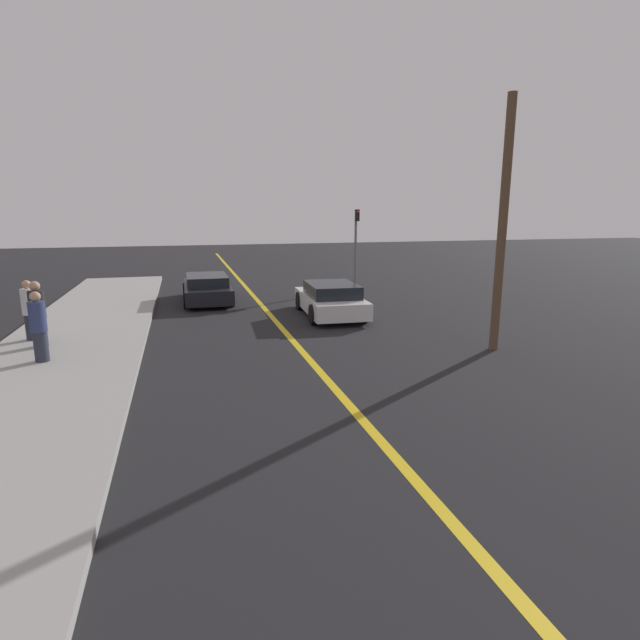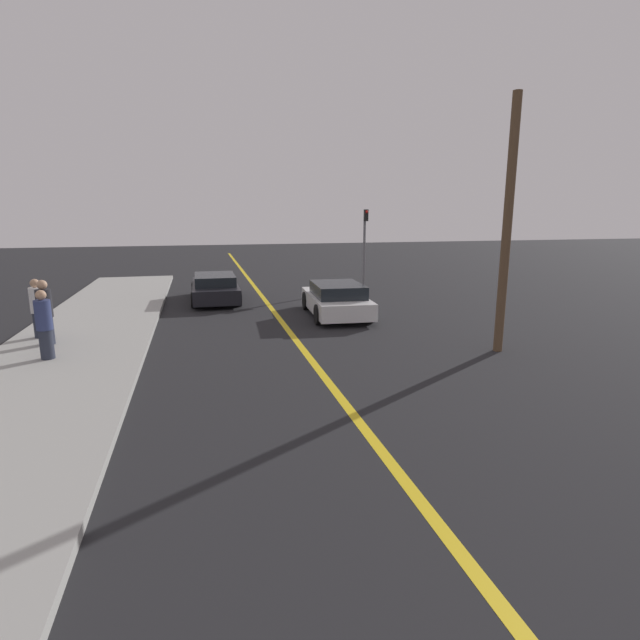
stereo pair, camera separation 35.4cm
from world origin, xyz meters
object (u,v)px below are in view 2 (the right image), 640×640
pedestrian_far_standing (45,313)px  pedestrian_by_sign (38,309)px  car_ahead_center (215,288)px  traffic_light (365,240)px  car_near_right_lane (336,300)px  utility_pole (507,228)px  pedestrian_mid_group (44,325)px

pedestrian_far_standing → pedestrian_by_sign: pedestrian_far_standing is taller
car_ahead_center → pedestrian_far_standing: 8.23m
pedestrian_far_standing → traffic_light: traffic_light is taller
car_near_right_lane → pedestrian_by_sign: bearing=-166.9°
utility_pole → car_ahead_center: bearing=126.8°
utility_pole → car_near_right_lane: bearing=118.9°
car_near_right_lane → pedestrian_by_sign: 9.55m
traffic_light → utility_pole: size_ratio=0.57×
car_ahead_center → utility_pole: size_ratio=0.68×
pedestrian_far_standing → pedestrian_by_sign: 0.99m
car_ahead_center → pedestrian_mid_group: size_ratio=2.63×
car_near_right_lane → pedestrian_far_standing: bearing=-161.1°
pedestrian_mid_group → pedestrian_by_sign: bearing=108.6°
car_ahead_center → pedestrian_mid_group: (-4.39, -8.22, 0.45)m
car_near_right_lane → traffic_light: (3.10, 6.05, 1.77)m
car_near_right_lane → pedestrian_far_standing: size_ratio=2.48×
traffic_light → utility_pole: (-0.02, -11.61, 0.97)m
utility_pole → traffic_light: bearing=89.9°
car_near_right_lane → traffic_light: 7.02m
car_ahead_center → car_near_right_lane: bearing=-44.7°
car_ahead_center → pedestrian_by_sign: 7.81m
pedestrian_by_sign → utility_pole: bearing=-17.4°
pedestrian_by_sign → pedestrian_far_standing: bearing=-63.9°
pedestrian_far_standing → utility_pole: 12.62m
car_ahead_center → pedestrian_far_standing: size_ratio=2.54×
pedestrian_mid_group → utility_pole: utility_pole is taller
car_near_right_lane → pedestrian_mid_group: pedestrian_mid_group is taller
traffic_light → car_ahead_center: bearing=-165.4°
car_near_right_lane → car_ahead_center: size_ratio=0.97×
pedestrian_by_sign → traffic_light: (12.50, 7.70, 1.36)m
pedestrian_far_standing → car_near_right_lane: bearing=15.8°
car_ahead_center → traffic_light: size_ratio=1.18×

